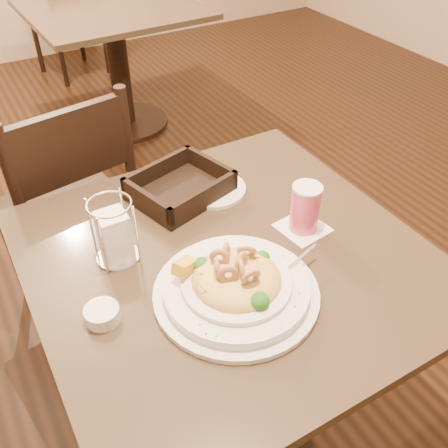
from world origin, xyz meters
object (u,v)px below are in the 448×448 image
drink_glass (305,208)px  side_plate (213,189)px  pasta_bowl (236,284)px  main_table (228,317)px  dining_chair_near (71,209)px  napkin_caddy (115,235)px  background_table (116,47)px  butter_ramekin (102,314)px  dining_chair_far (67,6)px  bread_basket (180,188)px

drink_glass → side_plate: size_ratio=0.70×
pasta_bowl → drink_glass: size_ratio=3.12×
main_table → drink_glass: (0.21, -0.01, 0.29)m
dining_chair_near → napkin_caddy: (-0.00, -0.55, 0.30)m
background_table → pasta_bowl: pasta_bowl is taller
butter_ramekin → drink_glass: bearing=3.3°
main_table → drink_glass: bearing=-2.6°
dining_chair_near → dining_chair_far: size_ratio=1.00×
background_table → bread_basket: bread_basket is taller
main_table → dining_chair_far: (0.44, 2.99, 0.00)m
background_table → drink_glass: 2.09m
dining_chair_far → pasta_bowl: bearing=67.5°
butter_ramekin → side_plate: bearing=34.3°
napkin_caddy → butter_ramekin: bearing=-120.3°
main_table → pasta_bowl: 0.29m
main_table → butter_ramekin: bearing=-172.9°
drink_glass → butter_ramekin: size_ratio=1.76×
dining_chair_near → pasta_bowl: size_ratio=2.33×
side_plate → butter_ramekin: butter_ramekin is taller
dining_chair_near → drink_glass: 0.86m
main_table → butter_ramekin: size_ratio=12.37×
pasta_bowl → side_plate: (0.15, 0.37, -0.03)m
pasta_bowl → drink_glass: bearing=22.6°
napkin_caddy → pasta_bowl: bearing=-53.6°
pasta_bowl → side_plate: pasta_bowl is taller
main_table → side_plate: bearing=68.7°
dining_chair_far → pasta_bowl: 3.16m
napkin_caddy → butter_ramekin: size_ratio=2.22×
dining_chair_near → drink_glass: bearing=113.0°
background_table → drink_glass: size_ratio=7.25×
dining_chair_far → butter_ramekin: dining_chair_far is taller
dining_chair_far → bread_basket: bearing=67.4°
napkin_caddy → drink_glass: bearing=-16.7°
dining_chair_near → napkin_caddy: size_ratio=5.76×
background_table → dining_chair_near: 1.53m
background_table → dining_chair_far: size_ratio=1.00×
pasta_bowl → main_table: bearing=66.8°
drink_glass → main_table: bearing=177.4°
napkin_caddy → side_plate: size_ratio=0.89×
dining_chair_near → napkin_caddy: bearing=80.1°
dining_chair_near → dining_chair_far: bearing=-115.5°
side_plate → napkin_caddy: bearing=-159.1°
drink_glass → napkin_caddy: 0.46m
main_table → napkin_caddy: napkin_caddy is taller
pasta_bowl → napkin_caddy: bearing=126.4°
background_table → side_plate: side_plate is taller
dining_chair_near → drink_glass: (0.44, -0.69, 0.29)m
napkin_caddy → butter_ramekin: 0.20m
background_table → dining_chair_far: bearing=90.7°
background_table → dining_chair_far: 0.94m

